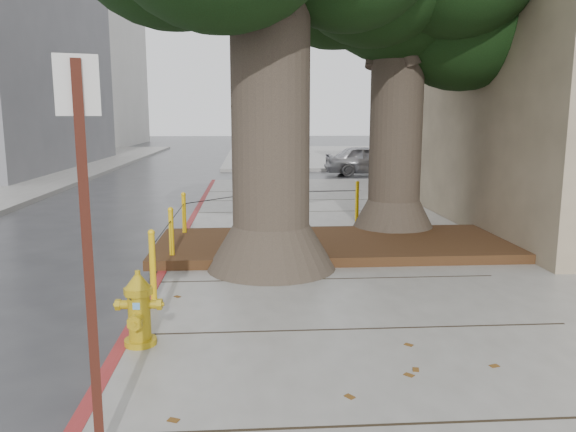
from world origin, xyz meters
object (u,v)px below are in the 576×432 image
at_px(fire_hydrant, 139,309).
at_px(signpost, 87,241).
at_px(car_silver, 369,160).
at_px(car_red, 502,163).

xyz_separation_m(fire_hydrant, signpost, (0.09, -1.99, 1.17)).
xyz_separation_m(signpost, car_silver, (6.29, 20.53, -1.05)).
height_order(fire_hydrant, car_silver, car_silver).
distance_m(fire_hydrant, signpost, 2.31).
xyz_separation_m(fire_hydrant, car_red, (12.08, 17.88, 0.00)).
bearing_deg(fire_hydrant, car_red, 57.90).
bearing_deg(car_red, signpost, 144.97).
distance_m(signpost, car_silver, 21.50).
height_order(signpost, car_silver, signpost).
bearing_deg(car_red, fire_hydrant, 142.02).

